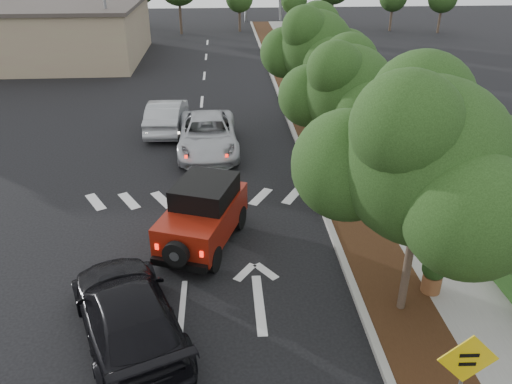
{
  "coord_description": "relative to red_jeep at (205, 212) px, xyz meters",
  "views": [
    {
      "loc": [
        1.22,
        -10.23,
        8.59
      ],
      "look_at": [
        2.12,
        3.0,
        1.75
      ],
      "focal_mm": 35.0,
      "sensor_mm": 36.0,
      "label": 1
    }
  ],
  "objects": [
    {
      "name": "planting_strip",
      "position": [
        5.04,
        8.85,
        -0.97
      ],
      "size": [
        1.8,
        70.0,
        0.12
      ],
      "primitive_type": "cube",
      "color": "black",
      "rests_on": "ground"
    },
    {
      "name": "street_tree_near",
      "position": [
        5.04,
        -3.65,
        -1.03
      ],
      "size": [
        3.8,
        3.8,
        5.92
      ],
      "primitive_type": null,
      "color": "black",
      "rests_on": "ground"
    },
    {
      "name": "light_pole_b",
      "position": [
        -8.06,
        34.85,
        -1.03
      ],
      "size": [
        2.0,
        0.22,
        9.0
      ],
      "primitive_type": null,
      "color": "slate",
      "rests_on": "ground"
    },
    {
      "name": "silver_sedan_oncoming",
      "position": [
        -2.1,
        10.24,
        -0.27
      ],
      "size": [
        1.83,
        4.68,
        1.52
      ],
      "primitive_type": "imported",
      "rotation": [
        0.0,
        0.0,
        3.09
      ],
      "color": "#9A9DA2",
      "rests_on": "ground"
    },
    {
      "name": "curb",
      "position": [
        4.04,
        8.85,
        -0.96
      ],
      "size": [
        0.2,
        70.0,
        0.15
      ],
      "primitive_type": "cube",
      "color": "#9E9B93",
      "rests_on": "ground"
    },
    {
      "name": "street_tree_far",
      "position": [
        5.04,
        9.85,
        -1.03
      ],
      "size": [
        3.4,
        3.4,
        5.62
      ],
      "primitive_type": null,
      "color": "black",
      "rests_on": "ground"
    },
    {
      "name": "silver_suv_ahead",
      "position": [
        -0.06,
        7.39,
        -0.26
      ],
      "size": [
        2.76,
        5.64,
        1.54
      ],
      "primitive_type": "imported",
      "rotation": [
        0.0,
        0.0,
        0.04
      ],
      "color": "#B2B4BA",
      "rests_on": "ground"
    },
    {
      "name": "parked_suv",
      "position": [
        -8.0,
        23.35,
        -0.35
      ],
      "size": [
        3.98,
        1.63,
        1.35
      ],
      "primitive_type": "imported",
      "rotation": [
        0.0,
        0.0,
        1.56
      ],
      "color": "#A2A5A9",
      "rests_on": "ground"
    },
    {
      "name": "light_pole_a",
      "position": [
        -7.06,
        22.85,
        -1.03
      ],
      "size": [
        2.0,
        0.22,
        9.0
      ],
      "primitive_type": null,
      "color": "slate",
      "rests_on": "ground"
    },
    {
      "name": "black_suv_oncoming",
      "position": [
        -1.72,
        -4.18,
        -0.29
      ],
      "size": [
        3.86,
        5.54,
        1.49
      ],
      "primitive_type": "imported",
      "rotation": [
        0.0,
        0.0,
        3.53
      ],
      "color": "black",
      "rests_on": "ground"
    },
    {
      "name": "street_tree_mid",
      "position": [
        5.04,
        3.35,
        -1.03
      ],
      "size": [
        3.2,
        3.2,
        5.32
      ],
      "primitive_type": null,
      "color": "black",
      "rests_on": "ground"
    },
    {
      "name": "terracotta_planter",
      "position": [
        6.04,
        -3.07,
        -0.28
      ],
      "size": [
        0.64,
        0.64,
        1.11
      ],
      "rotation": [
        0.0,
        0.0,
        -0.06
      ],
      "color": "brown",
      "rests_on": "ground"
    },
    {
      "name": "ground",
      "position": [
        -0.56,
        -3.15,
        -1.03
      ],
      "size": [
        120.0,
        120.0,
        0.0
      ],
      "primitive_type": "plane",
      "color": "black",
      "rests_on": "ground"
    },
    {
      "name": "speed_hump_sign",
      "position": [
        4.84,
        -7.17,
        0.61
      ],
      "size": [
        1.11,
        0.1,
        2.36
      ],
      "rotation": [
        0.0,
        0.0,
        -0.04
      ],
      "color": "slate",
      "rests_on": "ground"
    },
    {
      "name": "hedge",
      "position": [
        8.34,
        8.85,
        -0.63
      ],
      "size": [
        0.8,
        70.0,
        0.8
      ],
      "primitive_type": "cube",
      "color": "black",
      "rests_on": "ground"
    },
    {
      "name": "sidewalk",
      "position": [
        6.94,
        8.85,
        -0.97
      ],
      "size": [
        2.0,
        70.0,
        0.12
      ],
      "primitive_type": "cube",
      "color": "gray",
      "rests_on": "ground"
    },
    {
      "name": "transmission_tower",
      "position": [
        5.44,
        44.85,
        -1.03
      ],
      "size": [
        7.0,
        4.0,
        28.0
      ],
      "primitive_type": null,
      "color": "slate",
      "rests_on": "ground"
    },
    {
      "name": "red_jeep",
      "position": [
        0.0,
        0.0,
        0.0
      ],
      "size": [
        2.87,
        4.14,
        2.03
      ],
      "rotation": [
        0.0,
        0.0,
        -0.35
      ],
      "color": "black",
      "rests_on": "ground"
    }
  ]
}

